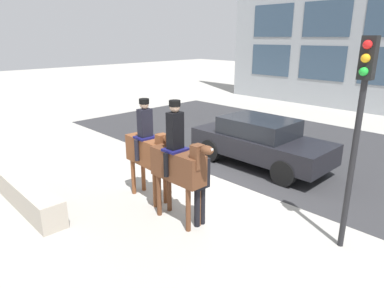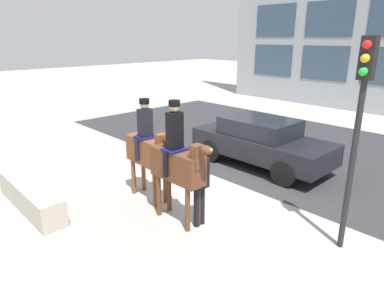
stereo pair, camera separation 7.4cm
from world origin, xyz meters
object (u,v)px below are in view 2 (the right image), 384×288
object	(u,v)px
pedestrian_bystander	(199,182)
mounted_horse_lead	(148,149)
planter_ledge	(30,196)
traffic_light	(359,114)
street_car_near_lane	(261,141)
mounted_horse_companion	(178,162)

from	to	relation	value
pedestrian_bystander	mounted_horse_lead	bearing A→B (deg)	-0.23
planter_ledge	traffic_light	bearing A→B (deg)	33.39
pedestrian_bystander	traffic_light	size ratio (longest dim) A/B	0.44
mounted_horse_lead	street_car_near_lane	distance (m)	4.04
mounted_horse_lead	pedestrian_bystander	xyz separation A→B (m)	(1.78, -0.02, -0.31)
mounted_horse_companion	pedestrian_bystander	distance (m)	0.60
mounted_horse_companion	traffic_light	xyz separation A→B (m)	(2.95, 1.64, 1.28)
street_car_near_lane	traffic_light	world-z (taller)	traffic_light
mounted_horse_companion	planter_ledge	bearing A→B (deg)	-143.18
street_car_near_lane	traffic_light	xyz separation A→B (m)	(3.75, -2.54, 1.86)
pedestrian_bystander	street_car_near_lane	bearing A→B (deg)	-72.43
pedestrian_bystander	street_car_near_lane	size ratio (longest dim) A/B	0.39
traffic_light	planter_ledge	distance (m)	7.37
mounted_horse_lead	mounted_horse_companion	xyz separation A→B (m)	(1.34, -0.21, 0.06)
mounted_horse_lead	pedestrian_bystander	size ratio (longest dim) A/B	1.47
mounted_horse_lead	mounted_horse_companion	distance (m)	1.35
mounted_horse_companion	street_car_near_lane	world-z (taller)	mounted_horse_companion
mounted_horse_lead	mounted_horse_companion	bearing A→B (deg)	-5.98
mounted_horse_companion	traffic_light	bearing A→B (deg)	28.44
planter_ledge	street_car_near_lane	bearing A→B (deg)	71.97
street_car_near_lane	traffic_light	bearing A→B (deg)	-34.09
mounted_horse_lead	traffic_light	distance (m)	4.72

